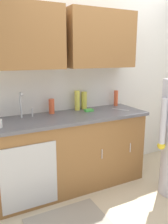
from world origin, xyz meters
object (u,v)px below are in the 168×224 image
Objects in this scene: bottle_dish_liquid at (52,106)px; knife_on_counter at (120,109)px; sink at (28,122)px; bottle_cleaner_spray at (116,98)px; bottle_soap at (84,100)px; bottle_water_tall at (77,100)px; sponge at (89,110)px.

bottle_dish_liquid reaches higher than knife_on_counter.
bottle_dish_liquid is (0.35, 0.18, 0.11)m from sink.
bottle_soap is at bearing 178.04° from bottle_cleaner_spray.
bottle_water_tall reaches higher than bottle_dish_liquid.
sink is at bearing -119.59° from knife_on_counter.
bottle_soap is at bearing 12.37° from bottle_water_tall.
bottle_soap is 0.51m from bottle_cleaner_spray.
sink reaches higher than bottle_dish_liquid.
bottle_water_tall is 1.11× the size of bottle_soap.
bottle_water_tall reaches higher than sponge.
bottle_cleaner_spray is at bearing 15.17° from sponge.
bottle_dish_liquid is 0.77× the size of knife_on_counter.
knife_on_counter is (0.90, -0.22, -0.09)m from bottle_dish_liquid.
bottle_cleaner_spray is (0.99, 0.03, 0.02)m from bottle_dish_liquid.
bottle_soap is at bearing 5.27° from bottle_dish_liquid.
knife_on_counter is at bearing -13.92° from sponge.
sponge is at bearing -13.89° from bottle_dish_liquid.
sponge is (0.82, 0.07, 0.03)m from sink.
sink is at bearing -175.25° from sponge.
sink is 2.08× the size of knife_on_counter.
bottle_water_tall is 0.20m from sponge.
bottle_water_tall is 1.19× the size of bottle_cleaner_spray.
sink is 2.11× the size of bottle_soap.
bottle_water_tall is at bearing 127.17° from sponge.
bottle_soap reaches higher than bottle_dish_liquid.
bottle_cleaner_spray reaches higher than bottle_dish_liquid.
bottle_dish_liquid is 0.49m from sponge.
knife_on_counter is (1.25, -0.04, 0.02)m from sink.
sponge is (-0.02, -0.16, -0.10)m from bottle_soap.
bottle_soap is 0.99× the size of knife_on_counter.
bottle_water_tall is at bearing -167.63° from bottle_soap.
bottle_water_tall is 2.39× the size of sponge.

